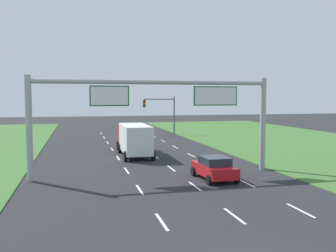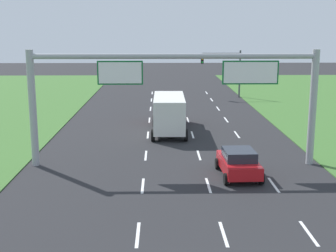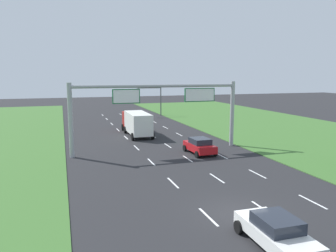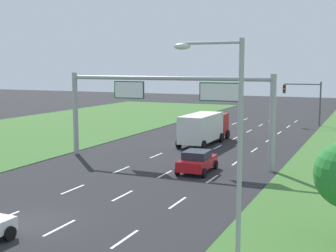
{
  "view_description": "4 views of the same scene",
  "coord_description": "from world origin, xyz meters",
  "px_view_note": "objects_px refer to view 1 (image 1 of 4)",
  "views": [
    {
      "loc": [
        -5.35,
        -9.92,
        5.56
      ],
      "look_at": [
        1.31,
        17.29,
        3.39
      ],
      "focal_mm": 40.0,
      "sensor_mm": 36.0,
      "label": 1
    },
    {
      "loc": [
        -0.86,
        -11.69,
        8.25
      ],
      "look_at": [
        -0.37,
        13.77,
        2.87
      ],
      "focal_mm": 50.0,
      "sensor_mm": 36.0,
      "label": 2
    },
    {
      "loc": [
        -9.09,
        -15.42,
        7.72
      ],
      "look_at": [
        1.77,
        17.98,
        2.18
      ],
      "focal_mm": 35.0,
      "sensor_mm": 36.0,
      "label": 3
    },
    {
      "loc": [
        14.97,
        -17.27,
        7.55
      ],
      "look_at": [
        0.98,
        14.31,
        3.1
      ],
      "focal_mm": 50.0,
      "sensor_mm": 36.0,
      "label": 4
    }
  ],
  "objects_px": {
    "car_lead_silver": "(214,168)",
    "box_truck": "(134,138)",
    "sign_gantry": "(158,107)",
    "traffic_light_mast": "(161,109)"
  },
  "relations": [
    {
      "from": "box_truck",
      "to": "sign_gantry",
      "type": "bearing_deg",
      "value": -87.63
    },
    {
      "from": "car_lead_silver",
      "to": "sign_gantry",
      "type": "xyz_separation_m",
      "value": [
        -3.38,
        2.37,
        4.08
      ]
    },
    {
      "from": "car_lead_silver",
      "to": "traffic_light_mast",
      "type": "height_order",
      "value": "traffic_light_mast"
    },
    {
      "from": "box_truck",
      "to": "sign_gantry",
      "type": "distance_m",
      "value": 10.1
    },
    {
      "from": "traffic_light_mast",
      "to": "car_lead_silver",
      "type": "bearing_deg",
      "value": -96.06
    },
    {
      "from": "car_lead_silver",
      "to": "box_truck",
      "type": "height_order",
      "value": "box_truck"
    },
    {
      "from": "box_truck",
      "to": "traffic_light_mast",
      "type": "bearing_deg",
      "value": 70.09
    },
    {
      "from": "box_truck",
      "to": "traffic_light_mast",
      "type": "distance_m",
      "value": 19.79
    },
    {
      "from": "car_lead_silver",
      "to": "box_truck",
      "type": "bearing_deg",
      "value": 104.84
    },
    {
      "from": "traffic_light_mast",
      "to": "box_truck",
      "type": "bearing_deg",
      "value": -110.53
    }
  ]
}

